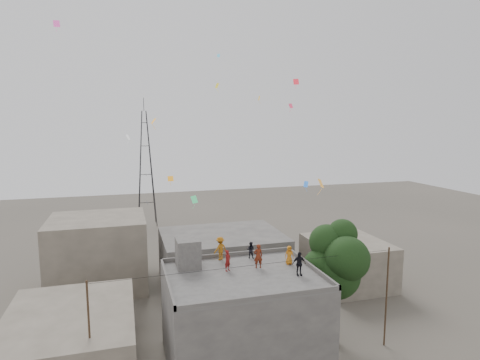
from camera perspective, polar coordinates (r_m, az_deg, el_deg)
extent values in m
cube|color=#4B4846|center=(28.49, 0.36, -19.21)|extent=(10.00, 8.00, 6.00)
cube|color=#4D4B49|center=(27.23, 0.36, -13.50)|extent=(10.00, 8.00, 0.10)
cube|color=#4B4846|center=(30.72, -1.76, -10.56)|extent=(10.00, 0.15, 0.30)
cube|color=#4B4846|center=(23.71, 3.18, -16.37)|extent=(10.00, 0.15, 0.30)
cube|color=#4B4846|center=(28.86, 9.99, -11.93)|extent=(0.15, 8.00, 0.30)
cube|color=#4B4846|center=(26.28, -10.30, -13.98)|extent=(0.15, 8.00, 0.30)
cube|color=#4B4846|center=(28.61, -7.41, -10.25)|extent=(1.60, 1.80, 2.00)
cube|color=#61584C|center=(30.03, -22.92, -20.52)|extent=(8.00, 10.00, 4.00)
cube|color=#4B4846|center=(41.64, -2.55, -10.96)|extent=(12.00, 9.00, 5.00)
cube|color=#61584C|center=(42.27, -19.49, -9.71)|extent=(9.00, 8.00, 7.00)
cube|color=#61584C|center=(42.63, 15.00, -11.21)|extent=(7.00, 8.00, 4.40)
cylinder|color=black|center=(31.93, 13.24, -18.29)|extent=(0.44, 0.44, 4.00)
cylinder|color=black|center=(31.40, 13.49, -15.54)|extent=(0.64, 0.91, 2.14)
sphere|color=black|center=(30.65, 13.44, -12.91)|extent=(3.60, 3.60, 3.60)
sphere|color=black|center=(31.16, 15.00, -11.05)|extent=(3.00, 3.00, 3.00)
sphere|color=black|center=(30.51, 11.48, -12.15)|extent=(2.80, 2.80, 2.80)
sphere|color=black|center=(29.73, 14.98, -10.77)|extent=(3.20, 3.20, 3.20)
sphere|color=black|center=(30.56, 12.24, -8.59)|extent=(2.60, 2.60, 2.60)
sphere|color=black|center=(30.67, 14.36, -7.43)|extent=(2.20, 2.20, 2.20)
cylinder|color=black|center=(26.00, -20.56, -20.84)|extent=(0.12, 0.12, 7.40)
cylinder|color=black|center=(31.76, 20.11, -15.35)|extent=(0.12, 0.12, 7.40)
cylinder|color=black|center=(25.85, 2.26, -11.98)|extent=(20.00, 0.52, 0.02)
cylinder|color=black|center=(63.86, -13.97, 1.45)|extent=(1.27, 1.27, 18.01)
cylinder|color=black|center=(63.95, -12.45, 1.51)|extent=(1.27, 1.27, 18.01)
cylinder|color=black|center=(65.64, -12.55, 1.67)|extent=(1.27, 1.27, 18.01)
cylinder|color=black|center=(65.55, -14.04, 1.61)|extent=(1.27, 1.27, 18.01)
cube|color=black|center=(65.55, -13.10, -3.14)|extent=(2.36, 0.08, 0.08)
cube|color=black|center=(65.55, -13.10, -3.14)|extent=(0.08, 2.36, 0.08)
cube|color=black|center=(64.85, -13.23, 0.77)|extent=(1.81, 0.08, 0.08)
cube|color=black|center=(64.85, -13.23, 0.77)|extent=(0.08, 1.81, 0.08)
cube|color=black|center=(64.45, -13.36, 4.74)|extent=(1.26, 0.08, 0.08)
cube|color=black|center=(64.45, -13.36, 4.74)|extent=(0.08, 1.26, 0.08)
cube|color=black|center=(64.36, -13.46, 7.94)|extent=(0.82, 0.08, 0.08)
cube|color=black|center=(64.36, -13.46, 7.94)|extent=(0.08, 0.82, 0.08)
cylinder|color=black|center=(64.43, -13.54, 10.43)|extent=(0.08, 0.08, 2.00)
imported|color=maroon|center=(28.23, 2.60, -10.76)|extent=(0.66, 0.47, 1.71)
imported|color=#C67016|center=(29.18, 7.02, -10.55)|extent=(0.70, 0.49, 1.35)
imported|color=black|center=(30.28, 1.52, -9.90)|extent=(0.76, 0.72, 1.24)
imported|color=black|center=(27.20, 8.40, -11.70)|extent=(0.95, 0.42, 1.60)
imported|color=#A15D12|center=(29.85, -2.83, -9.69)|extent=(1.28, 1.08, 1.72)
imported|color=maroon|center=(27.75, -1.76, -11.37)|extent=(0.63, 0.60, 1.45)
plane|color=orange|center=(30.11, -9.85, 0.19)|extent=(0.43, 0.24, 0.36)
plane|color=#FF283B|center=(32.70, 7.97, 13.68)|extent=(0.42, 0.43, 0.42)
plane|color=yellow|center=(36.55, -3.28, 13.26)|extent=(0.44, 0.48, 0.41)
plane|color=blue|center=(31.97, 9.36, -0.59)|extent=(0.23, 0.49, 0.47)
plane|color=silver|center=(32.65, -15.64, 5.89)|extent=(0.35, 0.48, 0.38)
plane|color=gold|center=(43.34, 2.74, 11.57)|extent=(0.10, 0.44, 0.43)
plane|color=#32BE6C|center=(29.73, -6.52, -2.77)|extent=(0.58, 0.51, 0.51)
plane|color=#E6365F|center=(34.41, 7.23, 10.43)|extent=(0.29, 0.44, 0.37)
plane|color=orange|center=(23.42, -12.21, 8.20)|extent=(0.29, 0.41, 0.30)
plane|color=#4EBDEC|center=(43.28, -3.08, 17.26)|extent=(0.23, 0.24, 0.32)
plane|color=#F24CB2|center=(32.09, -24.64, 19.56)|extent=(0.44, 0.19, 0.41)
plane|color=gold|center=(26.08, 11.41, -0.45)|extent=(0.31, 0.62, 0.55)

